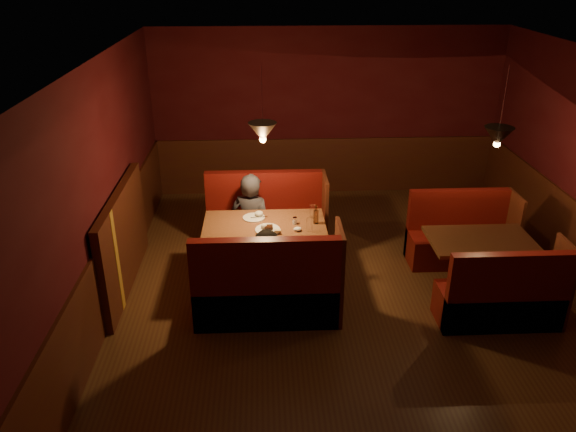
{
  "coord_description": "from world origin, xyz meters",
  "views": [
    {
      "loc": [
        -1.13,
        -6.03,
        3.93
      ],
      "look_at": [
        -0.83,
        0.38,
        0.95
      ],
      "focal_mm": 35.0,
      "sensor_mm": 36.0,
      "label": 1
    }
  ],
  "objects_px": {
    "main_table": "(266,238)",
    "main_bench_near": "(269,294)",
    "diner_b": "(270,260)",
    "second_table": "(479,252)",
    "second_bench_near": "(503,301)",
    "main_bench_far": "(267,227)",
    "diner_a": "(251,206)",
    "second_bench_far": "(459,239)"
  },
  "relations": [
    {
      "from": "second_bench_near",
      "to": "main_bench_far",
      "type": "bearing_deg",
      "value": 143.89
    },
    {
      "from": "second_table",
      "to": "second_bench_far",
      "type": "height_order",
      "value": "second_bench_far"
    },
    {
      "from": "main_bench_near",
      "to": "second_bench_near",
      "type": "xyz_separation_m",
      "value": [
        2.69,
        -0.2,
        -0.05
      ]
    },
    {
      "from": "main_table",
      "to": "main_bench_far",
      "type": "relative_size",
      "value": 0.91
    },
    {
      "from": "main_bench_far",
      "to": "second_table",
      "type": "bearing_deg",
      "value": -24.17
    },
    {
      "from": "diner_a",
      "to": "diner_b",
      "type": "distance_m",
      "value": 1.37
    },
    {
      "from": "diner_b",
      "to": "second_bench_near",
      "type": "bearing_deg",
      "value": -28.77
    },
    {
      "from": "second_bench_far",
      "to": "second_bench_near",
      "type": "distance_m",
      "value": 1.54
    },
    {
      "from": "main_bench_far",
      "to": "main_bench_near",
      "type": "xyz_separation_m",
      "value": [
        0.0,
        -1.76,
        0.0
      ]
    },
    {
      "from": "diner_a",
      "to": "diner_b",
      "type": "xyz_separation_m",
      "value": [
        0.24,
        -1.35,
        -0.1
      ]
    },
    {
      "from": "main_bench_far",
      "to": "main_table",
      "type": "bearing_deg",
      "value": -91.11
    },
    {
      "from": "main_bench_near",
      "to": "second_bench_far",
      "type": "distance_m",
      "value": 3.01
    },
    {
      "from": "main_bench_far",
      "to": "diner_b",
      "type": "distance_m",
      "value": 1.62
    },
    {
      "from": "diner_b",
      "to": "diner_a",
      "type": "bearing_deg",
      "value": 79.25
    },
    {
      "from": "main_bench_far",
      "to": "second_bench_far",
      "type": "bearing_deg",
      "value": -8.98
    },
    {
      "from": "main_bench_near",
      "to": "diner_b",
      "type": "distance_m",
      "value": 0.39
    },
    {
      "from": "second_bench_far",
      "to": "diner_a",
      "type": "height_order",
      "value": "diner_a"
    },
    {
      "from": "second_bench_far",
      "to": "second_bench_near",
      "type": "xyz_separation_m",
      "value": [
        0.0,
        -1.54,
        0.0
      ]
    },
    {
      "from": "second_bench_near",
      "to": "diner_b",
      "type": "relative_size",
      "value": 0.99
    },
    {
      "from": "diner_b",
      "to": "main_table",
      "type": "bearing_deg",
      "value": 72.65
    },
    {
      "from": "second_bench_far",
      "to": "second_table",
      "type": "bearing_deg",
      "value": -92.2
    },
    {
      "from": "diner_b",
      "to": "second_bench_far",
      "type": "bearing_deg",
      "value": 2.8
    },
    {
      "from": "main_table",
      "to": "second_table",
      "type": "bearing_deg",
      "value": -6.66
    },
    {
      "from": "second_bench_near",
      "to": "diner_a",
      "type": "xyz_separation_m",
      "value": [
        -2.91,
        1.73,
        0.49
      ]
    },
    {
      "from": "second_table",
      "to": "diner_a",
      "type": "distance_m",
      "value": 3.04
    },
    {
      "from": "second_table",
      "to": "diner_b",
      "type": "height_order",
      "value": "diner_b"
    },
    {
      "from": "main_table",
      "to": "second_bench_near",
      "type": "xyz_separation_m",
      "value": [
        2.71,
        -1.08,
        -0.32
      ]
    },
    {
      "from": "main_table",
      "to": "diner_b",
      "type": "distance_m",
      "value": 0.71
    },
    {
      "from": "second_table",
      "to": "second_bench_near",
      "type": "height_order",
      "value": "second_bench_near"
    },
    {
      "from": "main_bench_far",
      "to": "second_bench_far",
      "type": "xyz_separation_m",
      "value": [
        2.69,
        -0.43,
        -0.05
      ]
    },
    {
      "from": "main_bench_near",
      "to": "second_bench_near",
      "type": "bearing_deg",
      "value": -4.27
    },
    {
      "from": "main_table",
      "to": "main_bench_near",
      "type": "xyz_separation_m",
      "value": [
        0.02,
        -0.88,
        -0.27
      ]
    },
    {
      "from": "main_table",
      "to": "second_bench_far",
      "type": "bearing_deg",
      "value": 9.56
    },
    {
      "from": "main_bench_near",
      "to": "second_table",
      "type": "relative_size",
      "value": 1.33
    },
    {
      "from": "second_bench_near",
      "to": "second_bench_far",
      "type": "bearing_deg",
      "value": 90.0
    },
    {
      "from": "main_bench_near",
      "to": "main_bench_far",
      "type": "bearing_deg",
      "value": 90.0
    },
    {
      "from": "second_bench_near",
      "to": "diner_b",
      "type": "xyz_separation_m",
      "value": [
        -2.67,
        0.38,
        0.39
      ]
    },
    {
      "from": "main_bench_near",
      "to": "diner_b",
      "type": "relative_size",
      "value": 1.19
    },
    {
      "from": "main_bench_far",
      "to": "diner_a",
      "type": "distance_m",
      "value": 0.55
    },
    {
      "from": "diner_a",
      "to": "main_table",
      "type": "bearing_deg",
      "value": 127.04
    },
    {
      "from": "main_table",
      "to": "main_bench_far",
      "type": "xyz_separation_m",
      "value": [
        0.02,
        0.88,
        -0.27
      ]
    },
    {
      "from": "main_table",
      "to": "diner_b",
      "type": "height_order",
      "value": "diner_b"
    }
  ]
}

